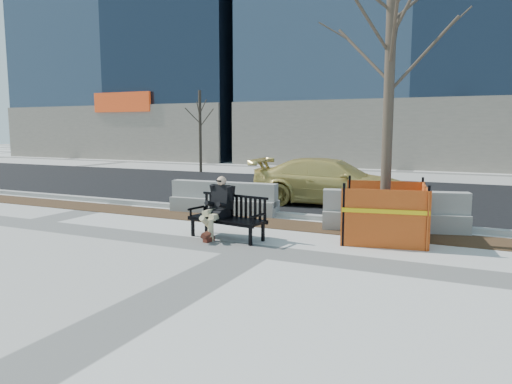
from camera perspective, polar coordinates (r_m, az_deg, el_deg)
ground at (r=9.43m, az=-0.21°, el=-6.90°), size 120.00×120.00×0.00m
mulch_strip at (r=11.77m, az=5.24°, el=-3.99°), size 40.00×1.20×0.02m
asphalt_street at (r=17.65m, az=12.14°, el=-0.27°), size 60.00×10.40×0.01m
curb at (r=12.64m, az=6.72°, el=-2.95°), size 60.00×0.25×0.12m
bench at (r=10.43m, az=-3.41°, el=-5.49°), size 1.84×0.90×0.94m
seated_man at (r=10.62m, az=-4.31°, el=-5.27°), size 0.70×1.01×1.31m
tree_fence at (r=10.68m, az=14.78°, el=-5.42°), size 2.96×2.96×6.36m
sedan at (r=15.14m, az=8.79°, el=-1.48°), size 5.05×2.38×1.42m
jersey_barrier_left at (r=13.51m, az=-3.82°, el=-2.49°), size 3.12×0.81×0.88m
jersey_barrier_right at (r=11.68m, az=15.87°, el=-4.36°), size 3.31×1.41×0.93m
far_tree_left at (r=26.14m, az=-6.50°, el=2.34°), size 2.27×2.27×4.66m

